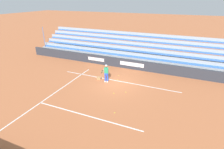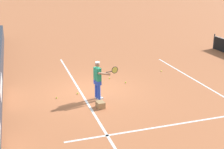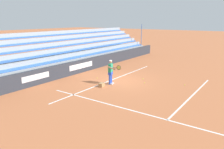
{
  "view_description": "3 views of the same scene",
  "coord_description": "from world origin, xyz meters",
  "px_view_note": "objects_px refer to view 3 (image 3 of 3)",
  "views": [
    {
      "loc": [
        -5.59,
        13.97,
        7.55
      ],
      "look_at": [
        -0.19,
        1.3,
        1.45
      ],
      "focal_mm": 28.0,
      "sensor_mm": 36.0,
      "label": 1
    },
    {
      "loc": [
        13.2,
        -3.26,
        5.41
      ],
      "look_at": [
        1.06,
        0.66,
        1.12
      ],
      "focal_mm": 50.0,
      "sensor_mm": 36.0,
      "label": 2
    },
    {
      "loc": [
        13.06,
        8.69,
        4.48
      ],
      "look_at": [
        0.61,
        -0.07,
        0.61
      ],
      "focal_mm": 35.0,
      "sensor_mm": 36.0,
      "label": 3
    }
  ],
  "objects_px": {
    "tennis_player": "(111,72)",
    "tennis_ball_by_box": "(97,78)",
    "tennis_ball_on_baseline": "(143,79)",
    "tennis_ball_far_right": "(185,85)",
    "tennis_ball_near_player": "(144,83)",
    "tennis_ball_far_left": "(109,79)",
    "ball_box_cardboard": "(101,85)"
  },
  "relations": [
    {
      "from": "tennis_ball_by_box",
      "to": "ball_box_cardboard",
      "type": "bearing_deg",
      "value": 46.44
    },
    {
      "from": "tennis_ball_on_baseline",
      "to": "tennis_player",
      "type": "bearing_deg",
      "value": -27.58
    },
    {
      "from": "ball_box_cardboard",
      "to": "tennis_ball_by_box",
      "type": "relative_size",
      "value": 6.06
    },
    {
      "from": "tennis_ball_on_baseline",
      "to": "tennis_ball_far_right",
      "type": "bearing_deg",
      "value": 94.5
    },
    {
      "from": "ball_box_cardboard",
      "to": "tennis_ball_by_box",
      "type": "height_order",
      "value": "ball_box_cardboard"
    },
    {
      "from": "tennis_ball_far_right",
      "to": "tennis_ball_on_baseline",
      "type": "bearing_deg",
      "value": -85.5
    },
    {
      "from": "tennis_ball_by_box",
      "to": "tennis_ball_near_player",
      "type": "height_order",
      "value": "same"
    },
    {
      "from": "tennis_ball_far_right",
      "to": "tennis_ball_by_box",
      "type": "xyz_separation_m",
      "value": [
        2.07,
        -6.15,
        0.0
      ]
    },
    {
      "from": "tennis_ball_far_right",
      "to": "tennis_ball_far_left",
      "type": "xyz_separation_m",
      "value": [
        1.84,
        -5.16,
        0.0
      ]
    },
    {
      "from": "tennis_ball_on_baseline",
      "to": "tennis_ball_by_box",
      "type": "height_order",
      "value": "same"
    },
    {
      "from": "tennis_ball_near_player",
      "to": "tennis_ball_far_right",
      "type": "bearing_deg",
      "value": 113.89
    },
    {
      "from": "ball_box_cardboard",
      "to": "tennis_player",
      "type": "bearing_deg",
      "value": 169.75
    },
    {
      "from": "tennis_player",
      "to": "tennis_ball_near_player",
      "type": "height_order",
      "value": "tennis_player"
    },
    {
      "from": "ball_box_cardboard",
      "to": "tennis_ball_near_player",
      "type": "bearing_deg",
      "value": 140.53
    },
    {
      "from": "tennis_ball_far_right",
      "to": "tennis_ball_near_player",
      "type": "height_order",
      "value": "same"
    },
    {
      "from": "ball_box_cardboard",
      "to": "tennis_ball_on_baseline",
      "type": "height_order",
      "value": "ball_box_cardboard"
    },
    {
      "from": "tennis_ball_far_left",
      "to": "tennis_ball_by_box",
      "type": "distance_m",
      "value": 1.02
    },
    {
      "from": "tennis_player",
      "to": "tennis_ball_by_box",
      "type": "height_order",
      "value": "tennis_player"
    },
    {
      "from": "tennis_ball_on_baseline",
      "to": "ball_box_cardboard",
      "type": "bearing_deg",
      "value": -23.4
    },
    {
      "from": "tennis_ball_on_baseline",
      "to": "tennis_ball_by_box",
      "type": "bearing_deg",
      "value": -58.95
    },
    {
      "from": "tennis_ball_by_box",
      "to": "tennis_ball_near_player",
      "type": "xyz_separation_m",
      "value": [
        -0.94,
        3.61,
        0.0
      ]
    },
    {
      "from": "ball_box_cardboard",
      "to": "tennis_ball_far_left",
      "type": "bearing_deg",
      "value": -161.05
    },
    {
      "from": "tennis_player",
      "to": "tennis_ball_on_baseline",
      "type": "xyz_separation_m",
      "value": [
        -2.46,
        1.28,
        -0.86
      ]
    },
    {
      "from": "tennis_ball_on_baseline",
      "to": "tennis_ball_far_left",
      "type": "distance_m",
      "value": 2.59
    },
    {
      "from": "ball_box_cardboard",
      "to": "tennis_ball_near_player",
      "type": "height_order",
      "value": "ball_box_cardboard"
    },
    {
      "from": "tennis_ball_far_right",
      "to": "tennis_ball_near_player",
      "type": "relative_size",
      "value": 1.0
    },
    {
      "from": "tennis_player",
      "to": "tennis_ball_far_right",
      "type": "height_order",
      "value": "tennis_player"
    },
    {
      "from": "tennis_player",
      "to": "ball_box_cardboard",
      "type": "relative_size",
      "value": 4.29
    },
    {
      "from": "tennis_ball_on_baseline",
      "to": "tennis_ball_far_left",
      "type": "height_order",
      "value": "same"
    },
    {
      "from": "tennis_ball_far_left",
      "to": "tennis_ball_on_baseline",
      "type": "bearing_deg",
      "value": 127.93
    },
    {
      "from": "tennis_ball_far_left",
      "to": "ball_box_cardboard",
      "type": "bearing_deg",
      "value": 18.95
    },
    {
      "from": "tennis_ball_far_right",
      "to": "tennis_ball_far_left",
      "type": "distance_m",
      "value": 5.48
    }
  ]
}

